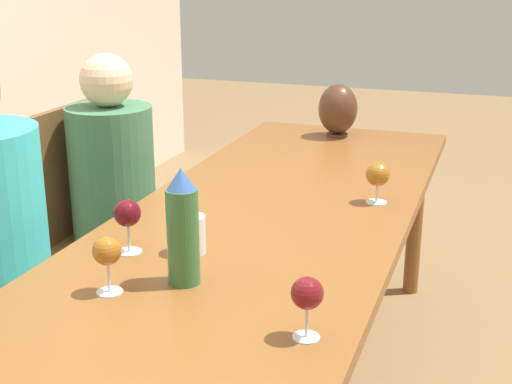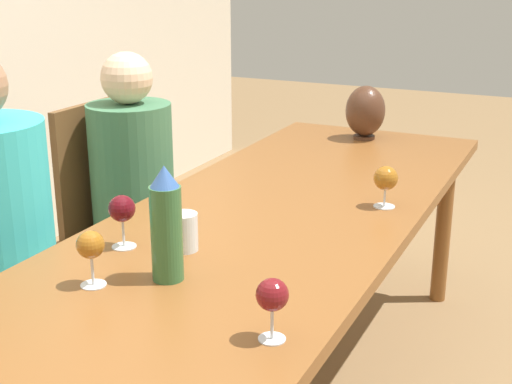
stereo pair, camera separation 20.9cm
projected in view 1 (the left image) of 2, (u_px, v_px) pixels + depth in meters
dining_table at (232, 268)px, 1.97m from camera, size 3.12×0.86×0.75m
water_bottle at (183, 228)px, 1.70m from camera, size 0.08×0.08×0.29m
water_tumbler at (191, 234)px, 1.90m from camera, size 0.08×0.08×0.10m
vase at (338, 109)px, 3.15m from camera, size 0.17×0.17×0.23m
wine_glass_0 at (378, 175)px, 2.29m from camera, size 0.08×0.08×0.13m
wine_glass_1 at (127, 215)px, 1.89m from camera, size 0.07×0.07×0.15m
wine_glass_2 at (107, 253)px, 1.65m from camera, size 0.07×0.07×0.14m
wine_glass_3 at (307, 295)px, 1.45m from camera, size 0.07×0.07×0.14m
chair_far at (99, 224)px, 2.78m from camera, size 0.44×0.44×0.97m
person_far at (117, 197)px, 2.71m from camera, size 0.32×0.32×1.18m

